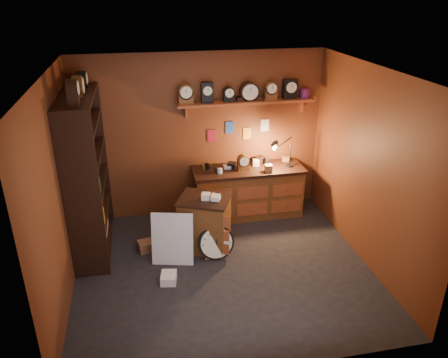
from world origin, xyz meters
TOP-DOWN VIEW (x-y plane):
  - floor at (0.00, 0.00)m, footprint 4.00×4.00m
  - room_shell at (0.04, 0.11)m, footprint 4.02×3.62m
  - shelving_unit at (-1.79, 0.98)m, footprint 0.47×1.60m
  - workbench at (0.72, 1.47)m, footprint 1.84×0.66m
  - low_cabinet at (-0.16, 0.60)m, footprint 0.89×0.84m
  - big_round_clock at (-0.04, 0.29)m, footprint 0.52×0.17m
  - white_panel at (-0.66, 0.31)m, footprint 0.60×0.30m
  - mini_fridge at (0.14, 1.39)m, footprint 0.67×0.70m
  - floor_box_a at (-1.02, 0.68)m, footprint 0.28×0.25m
  - floor_box_b at (-0.77, -0.14)m, footprint 0.24×0.27m
  - floor_box_c at (-0.11, 0.35)m, footprint 0.23×0.19m

SIDE VIEW (x-z plane):
  - floor at x=0.00m, z-range 0.00..0.00m
  - white_panel at x=-0.66m, z-range -0.38..0.38m
  - floor_box_b at x=-0.77m, z-range 0.00..0.12m
  - floor_box_a at x=-1.02m, z-range 0.00..0.15m
  - floor_box_c at x=-0.11m, z-range 0.00..0.16m
  - big_round_clock at x=-0.04m, z-range -0.01..0.51m
  - mini_fridge at x=0.14m, z-range 0.00..0.53m
  - low_cabinet at x=-0.16m, z-range -0.01..0.89m
  - workbench at x=0.72m, z-range -0.21..1.15m
  - shelving_unit at x=-1.79m, z-range -0.03..2.54m
  - room_shell at x=0.04m, z-range 0.37..3.08m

